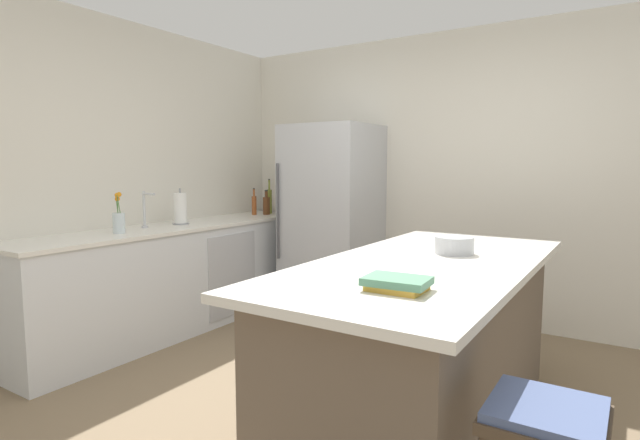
{
  "coord_description": "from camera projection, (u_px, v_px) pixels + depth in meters",
  "views": [
    {
      "loc": [
        1.23,
        -2.24,
        1.41
      ],
      "look_at": [
        -0.79,
        0.91,
        1.0
      ],
      "focal_mm": 27.94,
      "sensor_mm": 36.0,
      "label": 1
    }
  ],
  "objects": [
    {
      "name": "counter_run_left",
      "position": [
        178.0,
        276.0,
        4.31
      ],
      "size": [
        0.63,
        2.9,
        0.9
      ],
      "color": "silver",
      "rests_on": "ground_plane"
    },
    {
      "name": "paper_towel_roll",
      "position": [
        180.0,
        209.0,
        4.31
      ],
      "size": [
        0.14,
        0.14,
        0.31
      ],
      "color": "gray",
      "rests_on": "counter_run_left"
    },
    {
      "name": "syrup_bottle",
      "position": [
        266.0,
        205.0,
        5.17
      ],
      "size": [
        0.07,
        0.07,
        0.25
      ],
      "color": "#5B3319",
      "rests_on": "counter_run_left"
    },
    {
      "name": "flower_vase",
      "position": [
        119.0,
        220.0,
        3.74
      ],
      "size": [
        0.09,
        0.09,
        0.31
      ],
      "color": "silver",
      "rests_on": "counter_run_left"
    },
    {
      "name": "refrigerator",
      "position": [
        332.0,
        219.0,
        4.79
      ],
      "size": [
        0.8,
        0.76,
        1.79
      ],
      "color": "#B7BABF",
      "rests_on": "ground_plane"
    },
    {
      "name": "mixing_bowl",
      "position": [
        454.0,
        245.0,
        2.79
      ],
      "size": [
        0.22,
        0.22,
        0.1
      ],
      "color": "#B2B5BA",
      "rests_on": "kitchen_island"
    },
    {
      "name": "hot_sauce_bottle",
      "position": [
        268.0,
        204.0,
        5.4
      ],
      "size": [
        0.05,
        0.05,
        0.23
      ],
      "color": "red",
      "rests_on": "counter_run_left"
    },
    {
      "name": "wall_rear",
      "position": [
        476.0,
        178.0,
        4.43
      ],
      "size": [
        6.0,
        0.1,
        2.6
      ],
      "primitive_type": "cube",
      "color": "silver",
      "rests_on": "ground_plane"
    },
    {
      "name": "vinegar_bottle",
      "position": [
        254.0,
        205.0,
        5.15
      ],
      "size": [
        0.05,
        0.05,
        0.28
      ],
      "color": "#994C23",
      "rests_on": "counter_run_left"
    },
    {
      "name": "kitchen_island",
      "position": [
        425.0,
        345.0,
        2.64
      ],
      "size": [
        1.0,
        2.23,
        0.92
      ],
      "color": "brown",
      "rests_on": "ground_plane"
    },
    {
      "name": "wall_left",
      "position": [
        77.0,
        180.0,
        3.86
      ],
      "size": [
        0.1,
        6.0,
        2.6
      ],
      "primitive_type": "cube",
      "color": "silver",
      "rests_on": "ground_plane"
    },
    {
      "name": "sink_faucet",
      "position": [
        145.0,
        209.0,
        4.04
      ],
      "size": [
        0.15,
        0.05,
        0.3
      ],
      "color": "silver",
      "rests_on": "counter_run_left"
    },
    {
      "name": "olive_oil_bottle",
      "position": [
        269.0,
        201.0,
        5.28
      ],
      "size": [
        0.05,
        0.05,
        0.37
      ],
      "color": "olive",
      "rests_on": "counter_run_left"
    },
    {
      "name": "cookbook_stack",
      "position": [
        397.0,
        283.0,
        1.97
      ],
      "size": [
        0.26,
        0.2,
        0.05
      ],
      "color": "gold",
      "rests_on": "kitchen_island"
    },
    {
      "name": "ground_plane",
      "position": [
        352.0,
        428.0,
        2.68
      ],
      "size": [
        7.2,
        7.2,
        0.0
      ],
      "primitive_type": "plane",
      "color": "#7A664C"
    }
  ]
}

